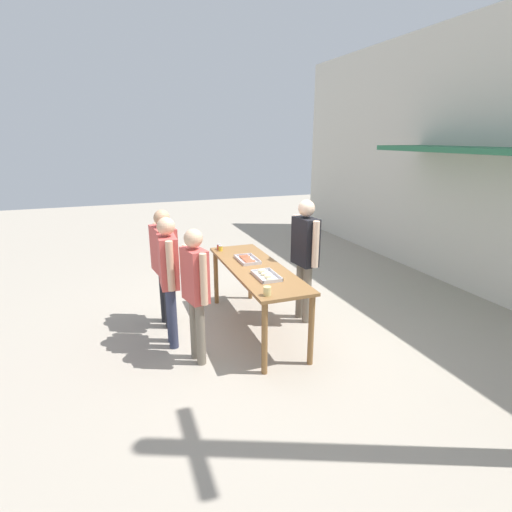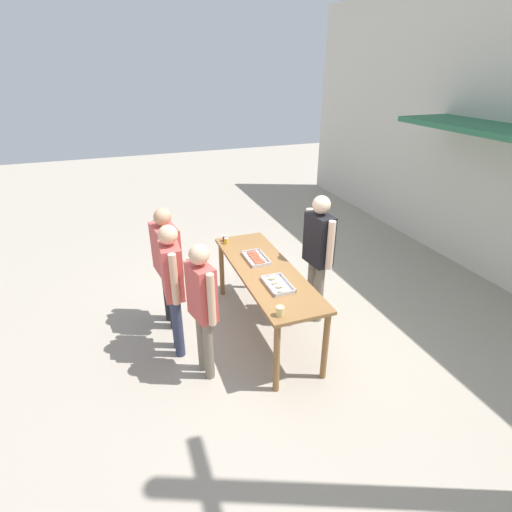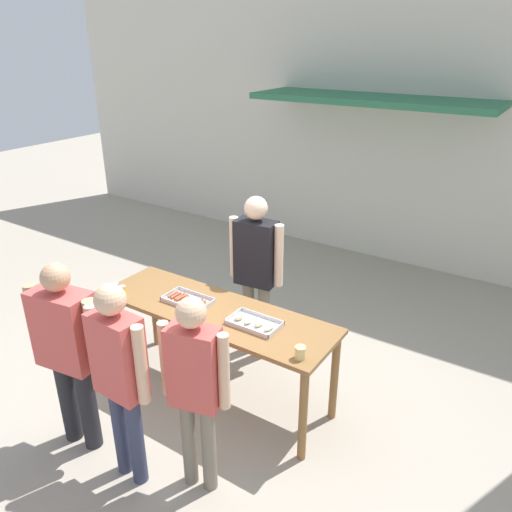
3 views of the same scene
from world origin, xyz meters
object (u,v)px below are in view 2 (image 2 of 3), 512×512
at_px(food_tray_buns, 277,284).
at_px(person_server_behind_table, 318,248).
at_px(person_customer_waiting_in_line, 172,280).
at_px(person_customer_with_cup, 202,301).
at_px(food_tray_sausages, 256,258).
at_px(condiment_jar_mustard, 225,238).
at_px(beer_cup, 280,311).
at_px(condiment_jar_ketchup, 226,241).
at_px(person_customer_holding_hotdog, 167,259).

xyz_separation_m(food_tray_buns, person_server_behind_table, (-0.48, 0.78, 0.13)).
height_order(person_server_behind_table, person_customer_waiting_in_line, person_server_behind_table).
bearing_deg(food_tray_buns, person_customer_with_cup, -82.62).
bearing_deg(food_tray_buns, food_tray_sausages, 179.82).
relative_size(condiment_jar_mustard, person_server_behind_table, 0.05).
bearing_deg(person_server_behind_table, beer_cup, -49.59).
xyz_separation_m(food_tray_buns, condiment_jar_ketchup, (-1.34, -0.22, 0.02)).
relative_size(food_tray_sausages, person_server_behind_table, 0.26).
bearing_deg(condiment_jar_ketchup, person_customer_holding_hotdog, -68.77).
distance_m(food_tray_sausages, person_customer_with_cup, 1.24).
relative_size(food_tray_buns, person_customer_with_cup, 0.27).
distance_m(food_tray_sausages, food_tray_buns, 0.72).
bearing_deg(person_customer_holding_hotdog, condiment_jar_mustard, -72.17).
distance_m(person_server_behind_table, person_customer_waiting_in_line, 1.91).
distance_m(food_tray_sausages, beer_cup, 1.31).
bearing_deg(condiment_jar_mustard, person_customer_waiting_in_line, -41.16).
height_order(food_tray_sausages, person_customer_holding_hotdog, person_customer_holding_hotdog).
height_order(beer_cup, person_server_behind_table, person_server_behind_table).
height_order(condiment_jar_ketchup, person_customer_waiting_in_line, person_customer_waiting_in_line).
distance_m(person_customer_holding_hotdog, person_customer_with_cup, 1.13).
xyz_separation_m(food_tray_buns, condiment_jar_mustard, (-1.43, -0.22, 0.02)).
height_order(food_tray_sausages, condiment_jar_mustard, condiment_jar_mustard).
height_order(food_tray_buns, person_customer_holding_hotdog, person_customer_holding_hotdog).
bearing_deg(food_tray_buns, condiment_jar_mustard, -171.36).
bearing_deg(condiment_jar_ketchup, condiment_jar_mustard, 178.91).
height_order(food_tray_sausages, beer_cup, beer_cup).
xyz_separation_m(condiment_jar_ketchup, person_customer_waiting_in_line, (0.96, -0.92, 0.05)).
xyz_separation_m(condiment_jar_ketchup, person_customer_with_cup, (1.46, -0.69, 0.02)).
height_order(person_customer_holding_hotdog, person_customer_waiting_in_line, person_customer_waiting_in_line).
bearing_deg(condiment_jar_mustard, food_tray_buns, 8.64).
bearing_deg(person_server_behind_table, condiment_jar_mustard, -140.17).
height_order(person_customer_holding_hotdog, person_customer_with_cup, person_customer_holding_hotdog).
xyz_separation_m(food_tray_sausages, condiment_jar_ketchup, (-0.62, -0.22, 0.03)).
xyz_separation_m(condiment_jar_ketchup, person_customer_holding_hotdog, (0.34, -0.89, 0.02)).
xyz_separation_m(food_tray_buns, beer_cup, (0.57, -0.21, 0.03)).
distance_m(condiment_jar_mustard, beer_cup, 2.00).
bearing_deg(food_tray_buns, condiment_jar_ketchup, -170.72).
distance_m(food_tray_sausages, condiment_jar_ketchup, 0.66).
height_order(food_tray_buns, person_customer_with_cup, person_customer_with_cup).
xyz_separation_m(food_tray_buns, person_customer_holding_hotdog, (-1.00, -1.11, 0.04)).
distance_m(condiment_jar_mustard, person_customer_with_cup, 1.70).
distance_m(food_tray_sausages, person_customer_waiting_in_line, 1.19).
relative_size(beer_cup, person_customer_holding_hotdog, 0.06).
distance_m(food_tray_buns, condiment_jar_mustard, 1.45).
distance_m(condiment_jar_mustard, condiment_jar_ketchup, 0.09).
relative_size(food_tray_sausages, person_customer_with_cup, 0.28).
distance_m(food_tray_sausages, person_customer_holding_hotdog, 1.14).
distance_m(food_tray_buns, beer_cup, 0.60).
relative_size(beer_cup, person_customer_waiting_in_line, 0.06).
xyz_separation_m(person_customer_holding_hotdog, person_customer_with_cup, (1.12, 0.20, 0.00)).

